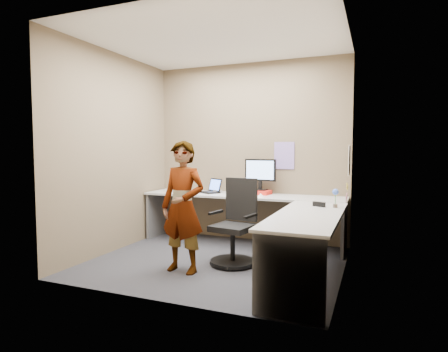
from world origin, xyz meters
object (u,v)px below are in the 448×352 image
at_px(person, 183,207).
at_px(monitor, 260,172).
at_px(office_chair, 235,230).
at_px(desk, 259,212).

bearing_deg(person, monitor, 79.89).
bearing_deg(office_chair, person, -122.04).
bearing_deg(desk, monitor, 105.46).
distance_m(monitor, person, 1.68).
bearing_deg(desk, person, -126.53).
height_order(monitor, office_chair, monitor).
height_order(desk, person, person).
distance_m(desk, monitor, 0.90).
xyz_separation_m(office_chair, person, (-0.45, -0.50, 0.33)).
bearing_deg(person, office_chair, 53.29).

